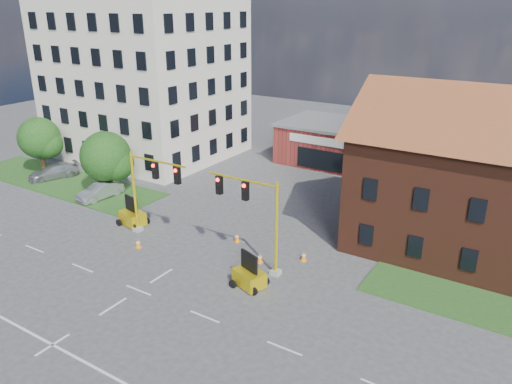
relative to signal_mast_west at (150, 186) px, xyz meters
The scene contains 20 objects.
ground 8.38m from the signal_mast_west, 54.01° to the right, with size 120.00×120.00×0.00m, color #414144.
grass_verge_nw 16.61m from the signal_mast_west, 165.65° to the left, with size 22.00×6.00×0.08m, color #234D1D.
grass_verge_ne 22.89m from the signal_mast_west, ahead, with size 14.00×4.00×0.08m, color #234D1D.
lane_markings 10.73m from the signal_mast_west, 64.17° to the right, with size 60.00×36.00×0.01m, color silver, non-canonical shape.
office_block 23.21m from the signal_mast_west, 134.52° to the left, with size 18.40×15.40×20.60m.
brick_shop 24.44m from the signal_mast_west, 79.71° to the left, with size 12.40×8.40×4.30m.
tree_large 23.94m from the signal_mast_west, 61.98° to the left, with size 7.47×7.11×9.49m.
tree_nw_front 10.49m from the signal_mast_west, 154.07° to the left, with size 4.68×4.46×5.62m.
tree_nw_rear 20.10m from the signal_mast_west, 165.35° to the left, with size 4.31×4.11×5.61m.
signal_mast_west is the anchor object (origin of this frame).
signal_mast_east 8.71m from the signal_mast_west, ahead, with size 5.30×0.60×6.20m.
trailer_west 4.26m from the signal_mast_west, 167.96° to the left, with size 2.23×1.74×2.26m.
trailer_east 10.44m from the signal_mast_west, 11.99° to the right, with size 2.22×1.84×2.17m.
cone_a 4.12m from the signal_mast_west, 79.11° to the right, with size 0.40×0.40×0.70m.
cone_b 7.17m from the signal_mast_west, 23.47° to the left, with size 0.40×0.40×0.70m.
cone_c 9.44m from the signal_mast_west, ahead, with size 0.40×0.40×0.70m.
cone_d 11.87m from the signal_mast_west, 12.95° to the left, with size 0.40×0.40×0.70m.
pickup_white 19.10m from the signal_mast_west, 30.82° to the left, with size 2.43×5.28×1.47m, color silver.
sedan_silver_front 10.20m from the signal_mast_west, 161.56° to the left, with size 1.46×4.18×1.38m, color #929699.
sedan_silver_rear 18.00m from the signal_mast_west, 165.87° to the left, with size 1.92×4.73×1.37m, color #929699.
Camera 1 is at (19.71, -17.98, 16.14)m, focal length 35.00 mm.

